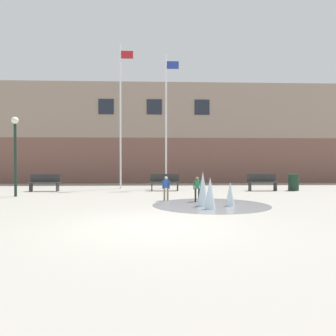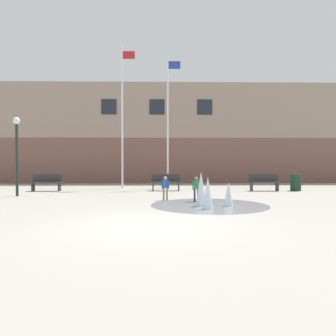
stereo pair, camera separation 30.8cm
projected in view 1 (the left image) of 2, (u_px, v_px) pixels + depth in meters
The scene contains 12 objects.
ground_plane at pixel (154, 226), 8.04m from camera, with size 100.00×100.00×0.00m, color #9E998E.
library_building at pixel (154, 136), 26.91m from camera, with size 36.00×6.05×7.41m.
splash_fountain at pixel (211, 195), 11.54m from camera, with size 4.28×4.28×1.24m.
park_bench_far_left at pixel (45, 182), 17.46m from camera, with size 1.60×0.44×0.91m.
park_bench_left_of_flagpoles at pixel (165, 182), 17.88m from camera, with size 1.60×0.44×0.91m.
park_bench_under_left_flagpole at pixel (262, 182), 17.82m from camera, with size 1.60×0.44×0.91m.
child_in_fountain at pixel (197, 187), 12.97m from camera, with size 0.31×0.24×0.99m.
child_with_pink_shirt at pixel (166, 186), 13.35m from camera, with size 0.31×0.24×0.99m.
flagpole_left at pixel (121, 112), 19.24m from camera, with size 0.80×0.10×8.49m.
flagpole_right at pixel (167, 117), 19.36m from camera, with size 0.80×0.10×7.92m.
lamp_post_left_lane at pixel (15, 144), 14.83m from camera, with size 0.32×0.32×3.62m.
trash_can at pixel (293, 182), 17.92m from camera, with size 0.56×0.56×0.90m, color #193323.
Camera 1 is at (0.01, -8.02, 1.59)m, focal length 35.00 mm.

